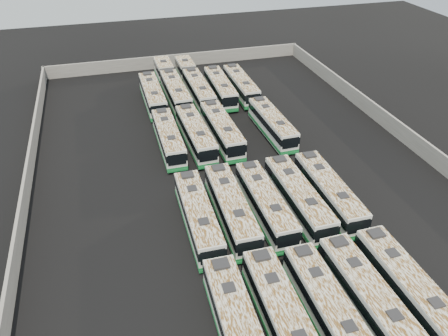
{
  "coord_description": "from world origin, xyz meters",
  "views": [
    {
      "loc": [
        -12.65,
        -38.16,
        27.57
      ],
      "look_at": [
        -1.8,
        -0.15,
        1.6
      ],
      "focal_mm": 35.0,
      "sensor_mm": 36.0,
      "label": 1
    }
  ],
  "objects_px": {
    "bus_midback_far_right": "(272,124)",
    "bus_back_far_left": "(153,95)",
    "bus_front_far_left": "(238,330)",
    "bus_midfront_center": "(265,203)",
    "bus_back_center": "(194,83)",
    "bus_back_right": "(220,88)",
    "bus_front_far_right": "(409,289)",
    "bus_midback_far_left": "(169,138)",
    "bus_back_far_right": "(241,85)",
    "bus_front_right": "(370,300)",
    "bus_front_left": "(283,319)",
    "bus_midback_left": "(196,134)",
    "bus_midfront_left": "(231,208)",
    "bus_midfront_far_left": "(198,216)",
    "bus_midback_center": "(222,130)",
    "bus_front_center": "(329,310)",
    "bus_midfront_right": "(298,198)",
    "bus_back_left": "(172,84)",
    "bus_midfront_far_right": "(329,192)"
  },
  "relations": [
    {
      "from": "bus_midback_far_right",
      "to": "bus_back_far_left",
      "type": "relative_size",
      "value": 0.97
    },
    {
      "from": "bus_front_far_left",
      "to": "bus_midfront_center",
      "type": "relative_size",
      "value": 1.03
    },
    {
      "from": "bus_back_center",
      "to": "bus_back_right",
      "type": "distance_m",
      "value": 4.54
    },
    {
      "from": "bus_front_far_right",
      "to": "bus_back_far_left",
      "type": "relative_size",
      "value": 1.0
    },
    {
      "from": "bus_front_far_left",
      "to": "bus_midback_far_left",
      "type": "height_order",
      "value": "bus_front_far_left"
    },
    {
      "from": "bus_back_far_right",
      "to": "bus_front_right",
      "type": "bearing_deg",
      "value": -93.98
    },
    {
      "from": "bus_front_left",
      "to": "bus_midback_far_left",
      "type": "xyz_separation_m",
      "value": [
        -3.33,
        28.18,
        -0.06
      ]
    },
    {
      "from": "bus_midfront_center",
      "to": "bus_midback_left",
      "type": "height_order",
      "value": "bus_midback_left"
    },
    {
      "from": "bus_back_far_right",
      "to": "bus_midfront_left",
      "type": "bearing_deg",
      "value": -109.01
    },
    {
      "from": "bus_midfront_center",
      "to": "bus_midback_left",
      "type": "relative_size",
      "value": 0.97
    },
    {
      "from": "bus_midfront_center",
      "to": "bus_midback_far_left",
      "type": "bearing_deg",
      "value": 113.48
    },
    {
      "from": "bus_front_far_left",
      "to": "bus_front_left",
      "type": "height_order",
      "value": "bus_front_far_left"
    },
    {
      "from": "bus_midfront_far_left",
      "to": "bus_midfront_left",
      "type": "height_order",
      "value": "bus_midfront_left"
    },
    {
      "from": "bus_midback_center",
      "to": "bus_back_far_left",
      "type": "xyz_separation_m",
      "value": [
        -6.76,
        12.96,
        -0.02
      ]
    },
    {
      "from": "bus_front_center",
      "to": "bus_front_right",
      "type": "relative_size",
      "value": 0.97
    },
    {
      "from": "bus_back_far_left",
      "to": "bus_back_center",
      "type": "distance_m",
      "value": 7.47
    },
    {
      "from": "bus_front_center",
      "to": "bus_midback_far_left",
      "type": "height_order",
      "value": "bus_front_center"
    },
    {
      "from": "bus_front_far_right",
      "to": "bus_midfront_right",
      "type": "xyz_separation_m",
      "value": [
        -3.38,
        12.87,
        0.03
      ]
    },
    {
      "from": "bus_midback_far_right",
      "to": "bus_back_left",
      "type": "height_order",
      "value": "bus_back_left"
    },
    {
      "from": "bus_midfront_left",
      "to": "bus_midback_far_left",
      "type": "bearing_deg",
      "value": 103.54
    },
    {
      "from": "bus_front_far_left",
      "to": "bus_midfront_far_left",
      "type": "relative_size",
      "value": 1.02
    },
    {
      "from": "bus_front_right",
      "to": "bus_back_center",
      "type": "bearing_deg",
      "value": 92.96
    },
    {
      "from": "bus_front_left",
      "to": "bus_back_left",
      "type": "relative_size",
      "value": 0.64
    },
    {
      "from": "bus_midfront_right",
      "to": "bus_back_far_right",
      "type": "distance_m",
      "value": 28.64
    },
    {
      "from": "bus_front_far_right",
      "to": "bus_back_left",
      "type": "height_order",
      "value": "bus_back_left"
    },
    {
      "from": "bus_front_far_left",
      "to": "bus_midfront_center",
      "type": "bearing_deg",
      "value": 63.49
    },
    {
      "from": "bus_midfront_center",
      "to": "bus_midfront_right",
      "type": "xyz_separation_m",
      "value": [
        3.39,
        -0.09,
        0.05
      ]
    },
    {
      "from": "bus_front_far_right",
      "to": "bus_midback_far_right",
      "type": "relative_size",
      "value": 1.02
    },
    {
      "from": "bus_midfront_far_left",
      "to": "bus_back_left",
      "type": "xyz_separation_m",
      "value": [
        3.21,
        31.62,
        0.05
      ]
    },
    {
      "from": "bus_back_right",
      "to": "bus_back_far_right",
      "type": "distance_m",
      "value": 3.27
    },
    {
      "from": "bus_midback_far_left",
      "to": "bus_midback_left",
      "type": "height_order",
      "value": "bus_midback_left"
    },
    {
      "from": "bus_front_far_right",
      "to": "bus_midback_center",
      "type": "bearing_deg",
      "value": 102.68
    },
    {
      "from": "bus_front_far_left",
      "to": "bus_front_right",
      "type": "bearing_deg",
      "value": -0.11
    },
    {
      "from": "bus_midback_center",
      "to": "bus_back_left",
      "type": "distance_m",
      "value": 16.5
    },
    {
      "from": "bus_back_far_left",
      "to": "bus_back_far_right",
      "type": "relative_size",
      "value": 1.01
    },
    {
      "from": "bus_midfront_far_right",
      "to": "bus_midback_left",
      "type": "bearing_deg",
      "value": 124.09
    },
    {
      "from": "bus_front_far_right",
      "to": "bus_midback_far_right",
      "type": "distance_m",
      "value": 28.27
    },
    {
      "from": "bus_front_right",
      "to": "bus_front_far_right",
      "type": "height_order",
      "value": "bus_front_right"
    },
    {
      "from": "bus_midfront_left",
      "to": "bus_midfront_right",
      "type": "height_order",
      "value": "bus_midfront_right"
    },
    {
      "from": "bus_back_far_left",
      "to": "bus_back_center",
      "type": "bearing_deg",
      "value": 23.66
    },
    {
      "from": "bus_front_left",
      "to": "bus_back_right",
      "type": "height_order",
      "value": "bus_front_left"
    },
    {
      "from": "bus_midfront_far_right",
      "to": "bus_front_far_left",
      "type": "bearing_deg",
      "value": -135.81
    },
    {
      "from": "bus_front_left",
      "to": "bus_midfront_far_right",
      "type": "xyz_separation_m",
      "value": [
        10.13,
        12.81,
        -0.02
      ]
    },
    {
      "from": "bus_midfront_far_left",
      "to": "bus_midback_center",
      "type": "relative_size",
      "value": 0.97
    },
    {
      "from": "bus_midfront_center",
      "to": "bus_midfront_right",
      "type": "bearing_deg",
      "value": -1.74
    },
    {
      "from": "bus_back_right",
      "to": "bus_midfront_left",
      "type": "bearing_deg",
      "value": -102.02
    },
    {
      "from": "bus_midfront_far_left",
      "to": "bus_back_right",
      "type": "relative_size",
      "value": 0.99
    },
    {
      "from": "bus_midfront_right",
      "to": "bus_midback_left",
      "type": "distance_m",
      "value": 16.81
    },
    {
      "from": "bus_front_right",
      "to": "bus_midfront_right",
      "type": "height_order",
      "value": "bus_midfront_right"
    },
    {
      "from": "bus_front_right",
      "to": "bus_front_far_right",
      "type": "relative_size",
      "value": 1.01
    }
  ]
}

